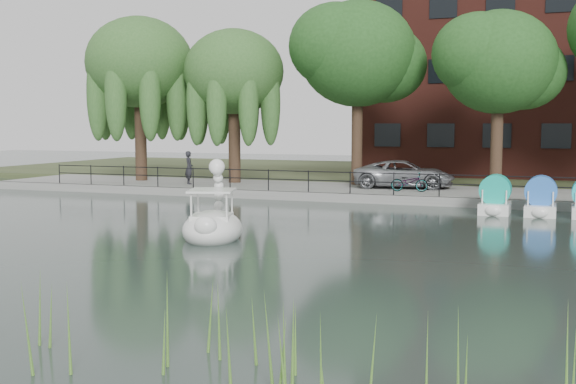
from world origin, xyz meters
The scene contains 15 objects.
ground_plane centered at (0.00, 0.00, 0.00)m, with size 120.00×120.00×0.00m, color #374542.
promenade centered at (0.00, 16.00, 0.20)m, with size 40.00×6.00×0.40m, color gray.
kerb centered at (0.00, 13.05, 0.20)m, with size 40.00×0.25×0.40m, color gray.
land_strip centered at (0.00, 30.00, 0.18)m, with size 60.00×22.00×0.36m, color #47512D.
railing centered at (0.00, 13.25, 1.15)m, with size 32.00×0.05×1.00m.
apartment_building centered at (7.00, 29.97, 9.36)m, with size 20.00×10.07×18.00m.
willow_left centered at (-13.00, 16.50, 6.87)m, with size 5.88×5.88×9.01m.
willow_mid centered at (-7.50, 17.00, 6.25)m, with size 5.32×5.32×8.15m.
broadleaf_center centered at (-1.00, 18.00, 7.06)m, with size 6.00×6.00×9.25m.
broadleaf_right centered at (6.00, 17.50, 6.39)m, with size 5.40×5.40×8.32m.
minivan centered at (1.71, 16.87, 1.18)m, with size 5.60×2.58×1.56m, color gray.
bicycle centered at (2.34, 15.06, 0.90)m, with size 1.72×0.60×1.00m, color gray.
pedestrian centered at (-9.23, 15.09, 1.39)m, with size 0.71×0.48×1.98m, color black.
swan_boat centered at (-1.05, 1.58, 0.53)m, with size 2.58×3.28×2.43m.
reed_bank centered at (2.00, -9.50, 0.60)m, with size 24.00×2.40×1.20m.
Camera 1 is at (8.90, -18.13, 3.55)m, focal length 45.00 mm.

